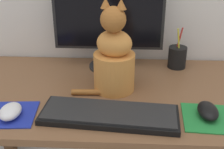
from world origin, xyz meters
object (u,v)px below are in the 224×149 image
at_px(keyboard, 109,114).
at_px(computer_mouse_left, 10,111).
at_px(monitor, 109,15).
at_px(cat, 114,58).
at_px(pen_cup, 177,57).
at_px(computer_mouse_right, 208,111).

distance_m(keyboard, computer_mouse_left, 0.32).
distance_m(monitor, computer_mouse_left, 0.54).
relative_size(keyboard, computer_mouse_left, 4.65).
relative_size(cat, pen_cup, 1.95).
distance_m(computer_mouse_left, pen_cup, 0.73).
relative_size(monitor, cat, 1.32).
height_order(computer_mouse_right, pen_cup, pen_cup).
bearing_deg(pen_cup, cat, -140.58).
bearing_deg(computer_mouse_right, pen_cup, 96.86).
height_order(keyboard, cat, cat).
bearing_deg(pen_cup, computer_mouse_right, -83.14).
height_order(monitor, pen_cup, monitor).
xyz_separation_m(monitor, computer_mouse_right, (0.34, -0.37, -0.21)).
distance_m(computer_mouse_left, computer_mouse_right, 0.63).
bearing_deg(computer_mouse_left, pen_cup, 36.12).
relative_size(monitor, pen_cup, 2.57).
distance_m(keyboard, cat, 0.22).
xyz_separation_m(monitor, computer_mouse_left, (-0.29, -0.41, -0.21)).
bearing_deg(monitor, computer_mouse_right, -47.54).
relative_size(computer_mouse_right, pen_cup, 0.62).
xyz_separation_m(computer_mouse_left, pen_cup, (0.59, 0.43, 0.02)).
bearing_deg(monitor, pen_cup, 3.20).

